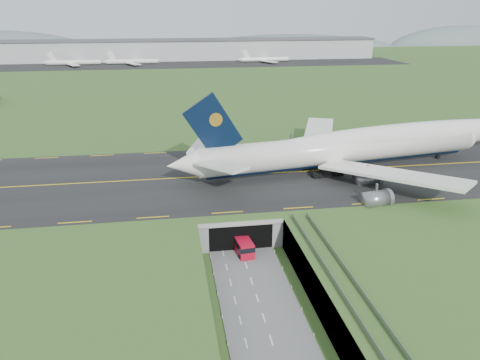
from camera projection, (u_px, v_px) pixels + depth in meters
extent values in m
plane|color=#3A5D25|center=(248.00, 273.00, 80.46)|extent=(900.00, 900.00, 0.00)
cube|color=gray|center=(248.00, 257.00, 79.43)|extent=(800.00, 800.00, 6.00)
cube|color=slate|center=(257.00, 297.00, 73.47)|extent=(12.00, 75.00, 0.20)
cube|color=black|center=(224.00, 176.00, 108.97)|extent=(800.00, 44.00, 0.18)
cube|color=gray|center=(232.00, 201.00, 96.19)|extent=(16.00, 22.00, 1.00)
cube|color=gray|center=(199.00, 214.00, 96.01)|extent=(2.00, 22.00, 6.00)
cube|color=gray|center=(266.00, 210.00, 98.08)|extent=(2.00, 22.00, 6.00)
cube|color=black|center=(236.00, 225.00, 92.58)|extent=(12.00, 12.00, 5.00)
cube|color=#A8A8A3|center=(241.00, 223.00, 85.91)|extent=(17.00, 0.50, 0.80)
cube|color=#A8A8A3|center=(353.00, 300.00, 62.94)|extent=(3.00, 53.00, 0.50)
cube|color=gray|center=(343.00, 296.00, 62.47)|extent=(0.06, 53.00, 1.00)
cube|color=gray|center=(363.00, 294.00, 62.89)|extent=(0.06, 53.00, 1.00)
cylinder|color=#A8A8A3|center=(344.00, 308.00, 66.29)|extent=(0.90, 0.90, 5.60)
cylinder|color=#A8A8A3|center=(318.00, 265.00, 77.42)|extent=(0.90, 0.90, 5.60)
cylinder|color=white|center=(343.00, 149.00, 111.14)|extent=(70.85, 17.72, 6.65)
sphere|color=white|center=(463.00, 137.00, 121.47)|extent=(7.47, 7.47, 6.52)
cone|color=white|center=(183.00, 165.00, 99.90)|extent=(8.18, 7.39, 6.32)
ellipsoid|color=white|center=(411.00, 136.00, 116.20)|extent=(79.50, 18.58, 6.99)
ellipsoid|color=black|center=(460.00, 134.00, 120.88)|extent=(5.06, 3.61, 2.33)
cylinder|color=black|center=(342.00, 159.00, 112.03)|extent=(66.75, 13.35, 2.79)
cube|color=white|center=(318.00, 136.00, 126.95)|extent=(17.92, 31.70, 2.80)
cube|color=white|center=(203.00, 146.00, 108.15)|extent=(8.14, 12.34, 1.07)
cube|color=white|center=(392.00, 174.00, 97.26)|extent=(25.28, 28.77, 2.80)
cube|color=white|center=(221.00, 166.00, 94.23)|extent=(10.63, 11.95, 1.07)
cube|color=black|center=(213.00, 127.00, 99.20)|extent=(13.15, 2.70, 14.71)
cylinder|color=gold|center=(215.00, 119.00, 98.81)|extent=(2.99, 1.18, 2.91)
cylinder|color=slate|center=(325.00, 154.00, 121.64)|extent=(5.88, 4.24, 3.43)
cylinder|color=slate|center=(290.00, 145.00, 129.95)|extent=(5.88, 4.24, 3.43)
cylinder|color=slate|center=(367.00, 179.00, 104.02)|extent=(5.88, 4.24, 3.43)
cylinder|color=slate|center=(375.00, 199.00, 92.84)|extent=(5.88, 4.24, 3.43)
cylinder|color=black|center=(438.00, 157.00, 120.99)|extent=(1.21, 0.69, 1.14)
cube|color=black|center=(324.00, 169.00, 111.31)|extent=(7.31, 8.17, 1.46)
cube|color=#B50C24|center=(243.00, 245.00, 86.58)|extent=(3.47, 7.29, 2.81)
cube|color=black|center=(243.00, 242.00, 86.38)|extent=(3.54, 7.39, 0.94)
cube|color=black|center=(242.00, 250.00, 86.98)|extent=(3.23, 6.80, 0.47)
cylinder|color=black|center=(240.00, 257.00, 84.52)|extent=(0.43, 0.88, 0.84)
cylinder|color=black|center=(233.00, 245.00, 88.74)|extent=(0.43, 0.88, 0.84)
cylinder|color=black|center=(253.00, 255.00, 85.16)|extent=(0.43, 0.88, 0.84)
cylinder|color=black|center=(245.00, 243.00, 89.38)|extent=(0.43, 0.88, 0.84)
cube|color=#B2B2B2|center=(180.00, 50.00, 354.01)|extent=(300.00, 22.00, 15.00)
cube|color=#4C4C51|center=(179.00, 40.00, 351.43)|extent=(302.00, 24.00, 1.20)
cube|color=black|center=(182.00, 64.00, 328.72)|extent=(320.00, 50.00, 0.08)
cylinder|color=white|center=(74.00, 62.00, 321.74)|extent=(34.00, 3.20, 3.20)
cylinder|color=white|center=(132.00, 61.00, 327.60)|extent=(34.00, 3.20, 3.20)
cylinder|color=white|center=(265.00, 59.00, 341.61)|extent=(34.00, 3.20, 3.20)
ellipsoid|color=#566764|center=(289.00, 56.00, 498.31)|extent=(260.00, 91.00, 44.00)
ellipsoid|color=#566764|center=(461.00, 53.00, 527.87)|extent=(180.00, 63.00, 60.00)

